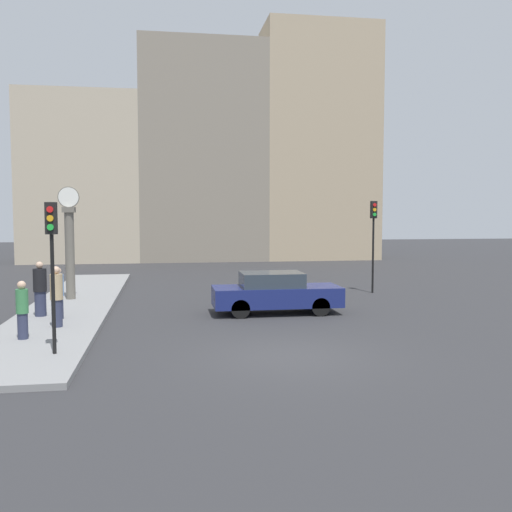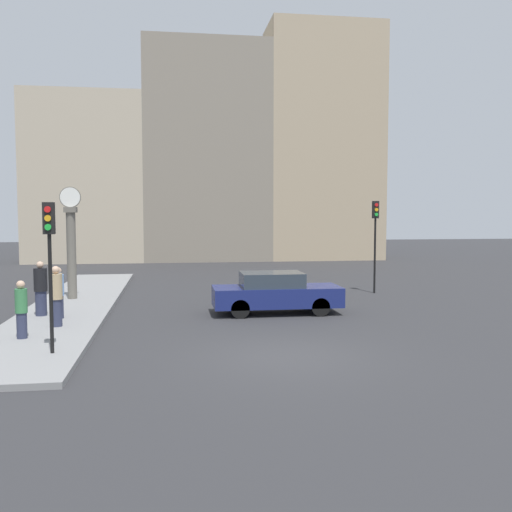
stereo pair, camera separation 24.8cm
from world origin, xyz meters
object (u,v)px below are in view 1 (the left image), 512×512
at_px(traffic_light_near, 52,246).
at_px(pedestrian_green_hoodie, 22,310).
at_px(traffic_light_far, 373,228).
at_px(street_clock, 70,246).
at_px(pedestrian_black_jacket, 40,289).
at_px(pedestrian_blue_stripe, 58,293).
at_px(sedan_car, 275,293).
at_px(pedestrian_tan_coat, 57,297).

bearing_deg(traffic_light_near, pedestrian_green_hoodie, 122.28).
relative_size(traffic_light_near, traffic_light_far, 0.89).
bearing_deg(traffic_light_near, street_clock, 96.59).
xyz_separation_m(street_clock, pedestrian_black_jacket, (-0.37, -3.76, -1.23)).
height_order(street_clock, pedestrian_green_hoodie, street_clock).
bearing_deg(street_clock, pedestrian_blue_stripe, -85.97).
relative_size(traffic_light_far, pedestrian_black_jacket, 2.26).
relative_size(traffic_light_far, pedestrian_green_hoodie, 2.58).
bearing_deg(sedan_car, street_clock, 154.06).
relative_size(sedan_car, traffic_light_far, 1.10).
distance_m(street_clock, pedestrian_tan_coat, 5.86).
bearing_deg(traffic_light_far, street_clock, -176.49).
bearing_deg(pedestrian_blue_stripe, traffic_light_near, -81.08).
bearing_deg(pedestrian_blue_stripe, pedestrian_green_hoodie, -97.87).
bearing_deg(pedestrian_tan_coat, pedestrian_blue_stripe, 98.35).
distance_m(pedestrian_blue_stripe, pedestrian_black_jacket, 0.91).
height_order(traffic_light_far, pedestrian_tan_coat, traffic_light_far).
height_order(street_clock, pedestrian_black_jacket, street_clock).
xyz_separation_m(pedestrian_blue_stripe, pedestrian_black_jacket, (-0.67, 0.61, 0.06)).
distance_m(sedan_car, street_clock, 8.50).
xyz_separation_m(traffic_light_near, pedestrian_green_hoodie, (-1.15, 1.82, -1.82)).
distance_m(traffic_light_near, pedestrian_black_jacket, 5.79).
relative_size(sedan_car, street_clock, 1.01).
height_order(traffic_light_far, pedestrian_green_hoodie, traffic_light_far).
height_order(pedestrian_green_hoodie, pedestrian_black_jacket, pedestrian_black_jacket).
relative_size(street_clock, pedestrian_blue_stripe, 2.67).
xyz_separation_m(traffic_light_far, pedestrian_green_hoodie, (-12.88, -8.07, -1.96)).
relative_size(pedestrian_blue_stripe, pedestrian_green_hoodie, 1.05).
distance_m(traffic_light_near, pedestrian_blue_stripe, 5.12).
height_order(pedestrian_green_hoodie, pedestrian_tan_coat, pedestrian_tan_coat).
bearing_deg(sedan_car, traffic_light_near, -139.94).
bearing_deg(pedestrian_tan_coat, pedestrian_green_hoodie, -110.98).
distance_m(traffic_light_far, street_clock, 12.82).
bearing_deg(traffic_light_far, pedestrian_green_hoodie, -147.93).
bearing_deg(street_clock, traffic_light_far, 3.51).
bearing_deg(pedestrian_green_hoodie, street_clock, 89.24).
distance_m(sedan_car, pedestrian_blue_stripe, 7.25).
relative_size(sedan_car, traffic_light_near, 1.23).
xyz_separation_m(sedan_car, street_clock, (-7.52, 3.66, 1.52)).
xyz_separation_m(pedestrian_black_jacket, pedestrian_tan_coat, (0.87, -1.96, 0.02)).
xyz_separation_m(sedan_car, pedestrian_blue_stripe, (-7.22, -0.70, 0.24)).
height_order(traffic_light_far, pedestrian_blue_stripe, traffic_light_far).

